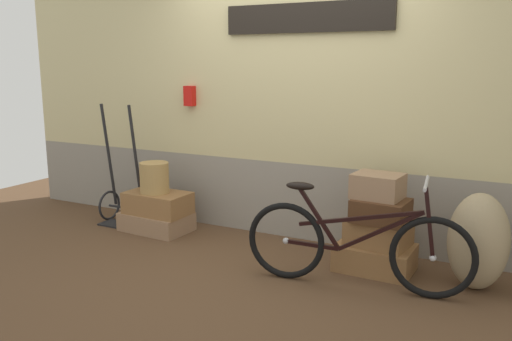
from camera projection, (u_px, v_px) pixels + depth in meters
ground at (254, 265)px, 4.56m from camera, size 8.53×5.20×0.06m
station_building at (296, 108)px, 5.04m from camera, size 6.53×0.74×2.48m
suitcase_0 at (156, 222)px, 5.40m from camera, size 0.70×0.47×0.18m
suitcase_1 at (158, 203)px, 5.34m from camera, size 0.64×0.41×0.22m
suitcase_2 at (375, 257)px, 4.37m from camera, size 0.62×0.44×0.21m
suitcase_3 at (379, 232)px, 4.33m from camera, size 0.51×0.43×0.21m
suitcase_4 at (381, 210)px, 4.24m from camera, size 0.44×0.37×0.18m
suitcase_5 at (378, 186)px, 4.25m from camera, size 0.40×0.34×0.20m
wicker_basket at (154, 178)px, 5.28m from camera, size 0.29×0.29×0.30m
luggage_trolley at (123, 198)px, 5.62m from camera, size 0.45×0.38×1.25m
burlap_sack at (478, 242)px, 3.95m from camera, size 0.44×0.37×0.74m
bicycle at (355, 245)px, 3.98m from camera, size 1.69×0.46×0.85m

